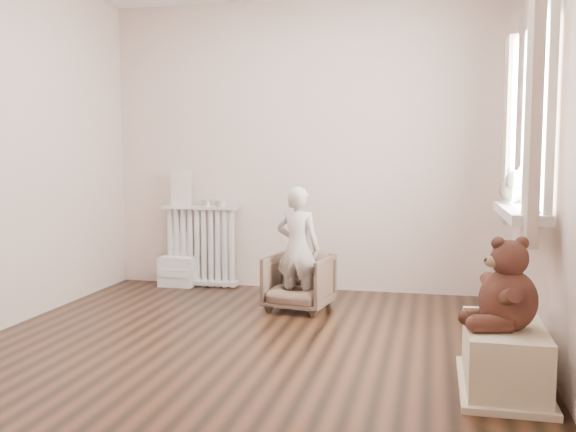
% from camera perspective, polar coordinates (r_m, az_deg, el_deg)
% --- Properties ---
extents(floor, '(3.60, 3.60, 0.01)m').
position_cam_1_polar(floor, '(4.25, -3.39, -11.33)').
color(floor, black).
rests_on(floor, ground).
extents(back_wall, '(3.60, 0.02, 2.60)m').
position_cam_1_polar(back_wall, '(5.82, 1.52, 6.20)').
color(back_wall, beige).
rests_on(back_wall, ground).
extents(front_wall, '(3.60, 0.02, 2.60)m').
position_cam_1_polar(front_wall, '(2.40, -15.77, 6.91)').
color(front_wall, beige).
rests_on(front_wall, ground).
extents(right_wall, '(0.02, 3.60, 2.60)m').
position_cam_1_polar(right_wall, '(3.96, 22.53, 6.08)').
color(right_wall, beige).
rests_on(right_wall, ground).
extents(window, '(0.03, 0.90, 1.10)m').
position_cam_1_polar(window, '(4.25, 21.39, 8.08)').
color(window, white).
rests_on(window, right_wall).
extents(window_sill, '(0.22, 1.10, 0.06)m').
position_cam_1_polar(window_sill, '(4.25, 19.92, 0.31)').
color(window_sill, silver).
rests_on(window_sill, right_wall).
extents(curtain_left, '(0.06, 0.26, 1.30)m').
position_cam_1_polar(curtain_left, '(3.67, 20.97, 7.62)').
color(curtain_left, beige).
rests_on(curtain_left, right_wall).
extents(curtain_right, '(0.06, 0.26, 1.30)m').
position_cam_1_polar(curtain_right, '(4.80, 19.05, 7.11)').
color(curtain_right, beige).
rests_on(curtain_right, right_wall).
extents(radiator, '(0.71, 0.14, 0.75)m').
position_cam_1_polar(radiator, '(6.03, -7.78, -2.55)').
color(radiator, silver).
rests_on(radiator, floor).
extents(paper_doll, '(0.20, 0.02, 0.33)m').
position_cam_1_polar(paper_doll, '(6.04, -9.48, 2.48)').
color(paper_doll, beige).
rests_on(paper_doll, radiator).
extents(tin_a, '(0.10, 0.10, 0.06)m').
position_cam_1_polar(tin_a, '(5.97, -7.30, 1.16)').
color(tin_a, '#A59E8C').
rests_on(tin_a, radiator).
extents(tin_b, '(0.10, 0.10, 0.06)m').
position_cam_1_polar(tin_b, '(5.92, -5.96, 1.13)').
color(tin_b, '#A59E8C').
rests_on(tin_b, radiator).
extents(toy_vanity, '(0.32, 0.23, 0.51)m').
position_cam_1_polar(toy_vanity, '(6.10, -9.76, -3.58)').
color(toy_vanity, silver).
rests_on(toy_vanity, floor).
extents(armchair, '(0.55, 0.56, 0.44)m').
position_cam_1_polar(armchair, '(5.10, 0.98, -5.90)').
color(armchair, brown).
rests_on(armchair, floor).
extents(child, '(0.38, 0.28, 0.96)m').
position_cam_1_polar(child, '(5.00, 0.87, -2.87)').
color(child, beige).
rests_on(child, armchair).
extents(toy_bench, '(0.39, 0.74, 0.35)m').
position_cam_1_polar(toy_bench, '(3.62, 18.64, -11.36)').
color(toy_bench, beige).
rests_on(toy_bench, floor).
extents(teddy_bear, '(0.44, 0.37, 0.47)m').
position_cam_1_polar(teddy_bear, '(3.43, 19.07, -4.23)').
color(teddy_bear, '#331811').
rests_on(teddy_bear, toy_bench).
extents(plush_cat, '(0.20, 0.29, 0.23)m').
position_cam_1_polar(plush_cat, '(4.58, 19.33, 2.31)').
color(plush_cat, slate).
rests_on(plush_cat, window_sill).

